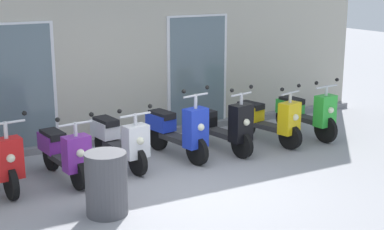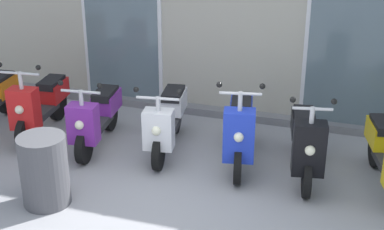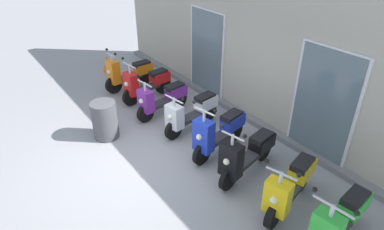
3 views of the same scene
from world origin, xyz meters
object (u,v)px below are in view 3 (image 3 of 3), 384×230
Objects in this scene: scooter_orange at (129,73)px; scooter_red at (146,83)px; scooter_blue at (218,132)px; scooter_purple at (162,98)px; trash_bin at (105,120)px; scooter_black at (247,154)px; traffic_cone at (107,64)px; scooter_yellow at (290,186)px; scooter_white at (192,112)px; scooter_green at (340,220)px.

scooter_orange is 0.91m from scooter_red.
scooter_purple is at bearing -177.68° from scooter_blue.
scooter_red is 1.81× the size of trash_bin.
scooter_red is 1.02× the size of scooter_purple.
scooter_black is 3.18m from trash_bin.
traffic_cone is 3.81m from trash_bin.
scooter_orange is at bearing 179.99° from scooter_yellow.
scooter_white is 1.89m from scooter_black.
scooter_blue reaches higher than scooter_white.
scooter_purple is at bearing -179.45° from scooter_yellow.
scooter_blue is at bearing 0.65° from scooter_orange.
scooter_blue is at bearing -5.05° from scooter_white.
scooter_purple is 2.02m from scooter_blue.
scooter_red reaches higher than scooter_purple.
scooter_orange reaches higher than scooter_green.
scooter_purple is 0.97× the size of scooter_blue.
scooter_purple is at bearing -1.19° from scooter_orange.
scooter_red is 1.01× the size of scooter_yellow.
traffic_cone is (-8.15, 0.01, -0.22)m from scooter_green.
traffic_cone is at bearing -178.11° from scooter_white.
scooter_orange reaches higher than scooter_yellow.
scooter_yellow is (5.72, -0.00, -0.02)m from scooter_orange.
scooter_purple is at bearing -0.51° from traffic_cone.
scooter_purple is at bearing -178.93° from scooter_black.
scooter_black is (0.85, -0.03, -0.03)m from scooter_blue.
traffic_cone is (-4.34, -0.14, -0.20)m from scooter_white.
scooter_black is 1.02m from scooter_yellow.
scooter_red is 0.94m from scooter_purple.
scooter_purple is (0.94, -0.09, -0.03)m from scooter_red.
scooter_orange is at bearing 141.14° from trash_bin.
scooter_green is at bearing -0.67° from scooter_red.
traffic_cone is at bearing -179.94° from scooter_yellow.
scooter_purple is 4.79m from scooter_green.
trash_bin is at bearing -149.99° from scooter_black.
scooter_black is at bearing 0.19° from scooter_orange.
scooter_green is 1.83× the size of trash_bin.
scooter_green reaches higher than scooter_purple.
scooter_white is at bearing 1.89° from traffic_cone.
scooter_yellow reaches higher than trash_bin.
scooter_orange is 2.83m from scooter_white.
scooter_black reaches higher than scooter_orange.
scooter_red is 1.92m from scooter_white.
trash_bin is at bearing -139.67° from scooter_blue.
scooter_purple reaches higher than traffic_cone.
scooter_white is 3.81m from scooter_green.
scooter_red is 0.97× the size of scooter_white.
scooter_purple is 3.37m from traffic_cone.
traffic_cone is at bearing -179.70° from scooter_orange.
trash_bin is (-4.68, -1.56, -0.06)m from scooter_green.
scooter_blue is (2.02, 0.08, 0.06)m from scooter_purple.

